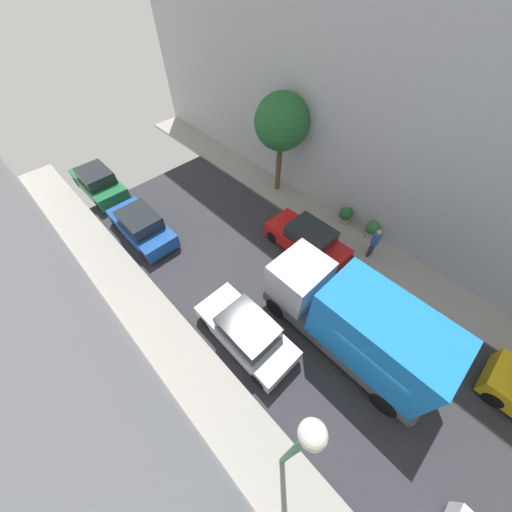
{
  "coord_description": "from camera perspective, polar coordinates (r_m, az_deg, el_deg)",
  "views": [
    {
      "loc": [
        -5.54,
        0.33,
        10.9
      ],
      "look_at": [
        0.29,
        6.4,
        0.5
      ],
      "focal_mm": 19.62,
      "sensor_mm": 36.0,
      "label": 1
    }
  ],
  "objects": [
    {
      "name": "ground",
      "position": [
        12.23,
        21.47,
        -19.37
      ],
      "size": [
        32.0,
        32.0,
        0.0
      ],
      "primitive_type": "plane",
      "color": "#2D2D33"
    },
    {
      "name": "sidewalk_right",
      "position": [
        15.11,
        31.33,
        -5.0
      ],
      "size": [
        2.0,
        44.0,
        0.15
      ],
      "primitive_type": "cube",
      "color": "gray",
      "rests_on": "ground"
    },
    {
      "name": "parked_car_left_3",
      "position": [
        15.58,
        -22.29,
        5.67
      ],
      "size": [
        1.78,
        4.2,
        1.57
      ],
      "color": "#194799",
      "rests_on": "ground"
    },
    {
      "name": "pedestrian",
      "position": [
        14.32,
        23.0,
        2.59
      ],
      "size": [
        0.4,
        0.36,
        1.72
      ],
      "color": "#2D334C",
      "rests_on": "sidewalk_right"
    },
    {
      "name": "sidewalk_left",
      "position": [
        10.84,
        4.15,
        -38.18
      ],
      "size": [
        2.0,
        44.0,
        0.15
      ],
      "primitive_type": "cube",
      "color": "gray",
      "rests_on": "ground"
    },
    {
      "name": "delivery_truck",
      "position": [
        10.69,
        19.63,
        -12.7
      ],
      "size": [
        2.26,
        6.6,
        3.38
      ],
      "color": "#4C4C51",
      "rests_on": "ground"
    },
    {
      "name": "parked_car_left_4",
      "position": [
        19.62,
        -29.46,
        12.93
      ],
      "size": [
        1.78,
        4.2,
        1.57
      ],
      "color": "#1E6638",
      "rests_on": "ground"
    },
    {
      "name": "parked_car_left_2",
      "position": [
        11.13,
        -1.98,
        -15.19
      ],
      "size": [
        1.78,
        4.2,
        1.57
      ],
      "color": "silver",
      "rests_on": "ground"
    },
    {
      "name": "parked_car_right_2",
      "position": [
        13.99,
        10.48,
        3.22
      ],
      "size": [
        1.78,
        4.2,
        1.57
      ],
      "color": "red",
      "rests_on": "ground"
    },
    {
      "name": "potted_plant_0",
      "position": [
        15.86,
        17.78,
        8.02
      ],
      "size": [
        0.7,
        0.7,
        0.95
      ],
      "color": "#B2A899",
      "rests_on": "sidewalk_right"
    },
    {
      "name": "lamp_post",
      "position": [
        6.75,
        8.29,
        -34.24
      ],
      "size": [
        0.44,
        0.44,
        6.3
      ],
      "color": "#26723F",
      "rests_on": "sidewalk_left"
    },
    {
      "name": "potted_plant_4",
      "position": [
        15.5,
        22.57,
        5.12
      ],
      "size": [
        0.7,
        0.7,
        0.97
      ],
      "color": "#B2A899",
      "rests_on": "sidewalk_right"
    },
    {
      "name": "street_tree_1",
      "position": [
        15.67,
        5.25,
        25.46
      ],
      "size": [
        2.8,
        2.8,
        5.47
      ],
      "color": "brown",
      "rests_on": "sidewalk_right"
    }
  ]
}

